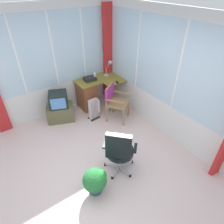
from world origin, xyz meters
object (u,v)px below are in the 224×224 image
Objects in this scene: desk at (88,94)px; wooden_armchair at (113,98)px; space_heater at (94,109)px; paper_tray at (90,79)px; spray_bottle at (95,76)px; tv_remote at (117,82)px; tv_on_stand at (60,108)px; desk_lamp at (110,66)px; potted_plant at (95,180)px; office_chair at (119,150)px.

desk is 1.27× the size of wooden_armchair.
wooden_armchair is 0.56m from space_heater.
paper_tray is 0.88m from wooden_armchair.
spray_bottle is at bearing 91.49° from wooden_armchair.
tv_remote is 0.89m from space_heater.
space_heater is at bearing -112.11° from paper_tray.
tv_on_stand is at bearing -173.48° from desk.
wooden_armchair is (0.02, -0.82, -0.29)m from spray_bottle.
desk_lamp is at bearing 32.91° from space_heater.
desk_lamp is 1.25m from space_heater.
tv_remote is at bearing 3.98° from space_heater.
paper_tray is at bearing 8.18° from tv_on_stand.
wooden_armchair reaches higher than potted_plant.
space_heater is (-0.40, 0.26, -0.30)m from wooden_armchair.
desk is 0.86m from tv_remote.
potted_plant is at bearing -119.95° from space_heater.
office_chair is at bearing -107.55° from paper_tray.
tv_on_stand is 0.85m from space_heater.
tv_on_stand is (-0.96, -0.14, -0.48)m from paper_tray.
tv_remote is 0.63m from spray_bottle.
desk_lamp reaches higher than tv_remote.
tv_remote reaches higher than desk.
space_heater is 2.09m from potted_plant.
desk reaches higher than potted_plant.
tv_on_stand is (-1.56, -0.10, -0.71)m from desk_lamp.
tv_remote reaches higher than space_heater.
desk is at bearing 74.47° from office_chair.
office_chair is at bearing -100.83° from tv_remote.
space_heater is at bearing -30.86° from tv_on_stand.
office_chair reaches higher than spray_bottle.
paper_tray is 0.39× the size of tv_on_stand.
spray_bottle reaches higher than space_heater.
desk_lamp is 1.40× the size of paper_tray.
paper_tray is (-0.60, 0.03, -0.23)m from desk_lamp.
spray_bottle is 2.82m from potted_plant.
wooden_armchair is at bearing -71.79° from desk.
desk is 5.37× the size of spray_bottle.
spray_bottle is 1.23m from tv_on_stand.
tv_remote is 0.15× the size of office_chair.
desk_lamp is at bearing 51.40° from potted_plant.
tv_remote is at bearing 46.24° from potted_plant.
desk_lamp is 0.54× the size of tv_on_stand.
office_chair reaches higher than desk.
space_heater is (-0.38, -0.55, -0.59)m from spray_bottle.
desk reaches higher than tv_on_stand.
space_heater is 1.12× the size of potted_plant.
spray_bottle is 0.24× the size of wooden_armchair.
office_chair is 2.00× the size of potted_plant.
office_chair is (-0.88, -1.44, -0.03)m from wooden_armchair.
office_chair is 0.63m from potted_plant.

